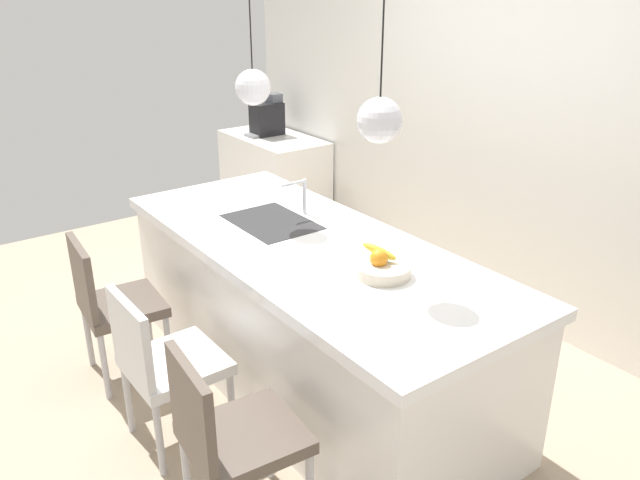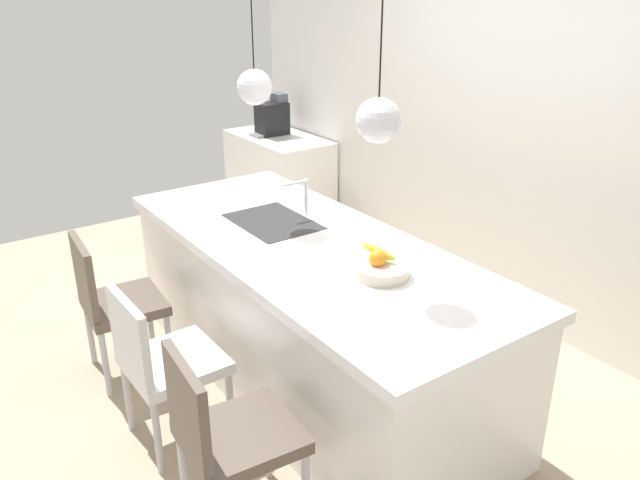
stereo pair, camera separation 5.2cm
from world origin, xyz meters
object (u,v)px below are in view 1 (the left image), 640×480
Objects in this scene: fruit_bowl at (382,266)px; chair_middle at (162,360)px; coffee_machine at (267,118)px; chair_near at (110,301)px; chair_far at (229,434)px.

fruit_bowl reaches higher than chair_middle.
coffee_machine reaches higher than chair_near.
chair_far is (0.16, -0.95, -0.43)m from fruit_bowl.
chair_middle is at bearing -0.01° from chair_near.
chair_near reaches higher than chair_middle.
chair_near is at bearing -50.87° from coffee_machine.
fruit_bowl is 1.63m from chair_near.
chair_far is at bearing -0.09° from chair_near.
fruit_bowl is at bearing 37.05° from chair_near.
chair_middle is (-0.52, -0.95, -0.44)m from fruit_bowl.
fruit_bowl is 1.17m from chair_middle.
fruit_bowl is 0.30× the size of chair_near.
chair_middle is 0.97× the size of chair_far.
coffee_machine is 3.36m from chair_middle.
coffee_machine is 2.85m from chair_near.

